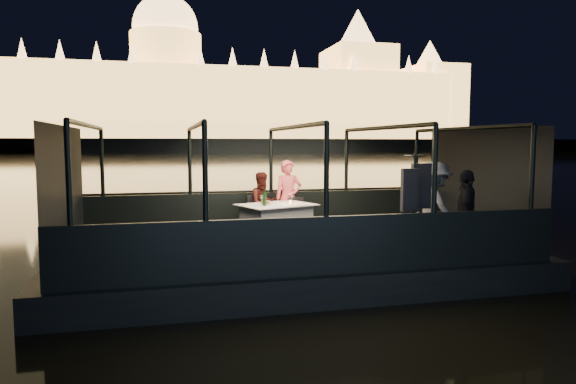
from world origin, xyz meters
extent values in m
plane|color=black|center=(0.00, 80.00, 0.00)|extent=(500.00, 500.00, 0.00)
cube|color=black|center=(0.00, 0.00, 0.00)|extent=(8.60, 4.40, 1.00)
cube|color=black|center=(0.00, 0.00, 0.48)|extent=(8.00, 4.00, 0.04)
cube|color=black|center=(0.00, 2.00, 0.95)|extent=(8.00, 0.08, 0.90)
cube|color=black|center=(0.00, -2.00, 0.95)|extent=(8.00, 0.08, 0.90)
cube|color=#423D33|center=(0.00, 210.00, 1.00)|extent=(400.00, 140.00, 6.00)
cube|color=white|center=(-0.15, 0.81, 0.89)|extent=(1.73, 1.49, 0.77)
cube|color=black|center=(-0.43, 1.42, 0.95)|extent=(0.52, 0.52, 0.88)
cube|color=black|center=(0.43, 1.29, 0.95)|extent=(0.49, 0.49, 0.82)
imported|color=#F35862|center=(0.29, 1.54, 1.25)|extent=(0.60, 0.40, 1.63)
imported|color=#3F1511|center=(-0.27, 1.57, 1.25)|extent=(0.79, 0.70, 1.38)
imported|color=silver|center=(2.39, -0.99, 1.35)|extent=(0.76, 1.16, 1.68)
imported|color=black|center=(2.74, -1.45, 1.35)|extent=(0.82, 0.97, 1.55)
cylinder|color=#143715|center=(-0.43, 0.62, 1.42)|extent=(0.09, 0.09, 0.33)
cylinder|color=brown|center=(-0.36, 0.86, 1.31)|extent=(0.21, 0.21, 0.07)
cylinder|color=orange|center=(0.16, 0.83, 1.31)|extent=(0.05, 0.05, 0.07)
cylinder|color=white|center=(0.34, 0.59, 1.27)|extent=(0.29, 0.29, 0.02)
cylinder|color=silver|center=(-0.31, 1.00, 1.27)|extent=(0.31, 0.31, 0.02)
camera|label=1|loc=(-2.40, -9.30, 2.49)|focal=32.00mm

